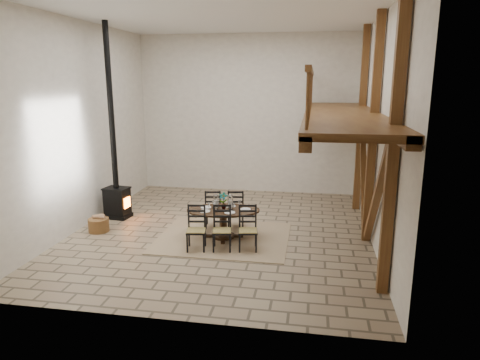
% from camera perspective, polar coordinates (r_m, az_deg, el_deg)
% --- Properties ---
extents(ground, '(8.00, 8.00, 0.00)m').
position_cam_1_polar(ground, '(10.50, -2.39, -6.82)').
color(ground, gray).
rests_on(ground, ground).
extents(room_shell, '(7.02, 8.02, 5.01)m').
position_cam_1_polar(room_shell, '(9.70, 4.42, 9.75)').
color(room_shell, silver).
rests_on(room_shell, ground).
extents(rug, '(3.00, 2.50, 0.02)m').
position_cam_1_polar(rug, '(10.07, -2.21, -7.66)').
color(rug, '#A08566').
rests_on(rug, ground).
extents(dining_table, '(1.83, 2.05, 1.08)m').
position_cam_1_polar(dining_table, '(9.85, -2.25, -5.81)').
color(dining_table, black).
rests_on(dining_table, ground).
extents(wood_stove, '(0.69, 0.57, 5.00)m').
position_cam_1_polar(wood_stove, '(11.66, -16.27, 0.49)').
color(wood_stove, black).
rests_on(wood_stove, ground).
extents(log_basket, '(0.49, 0.49, 0.41)m').
position_cam_1_polar(log_basket, '(10.97, -18.33, -5.64)').
color(log_basket, brown).
rests_on(log_basket, ground).
extents(log_stack, '(0.36, 0.37, 0.29)m').
position_cam_1_polar(log_stack, '(12.26, -15.46, -3.60)').
color(log_stack, '#A37D5B').
rests_on(log_stack, ground).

